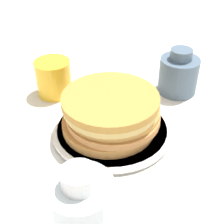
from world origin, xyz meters
name	(u,v)px	position (x,y,z in m)	size (l,w,h in m)	color
ground_plane	(111,142)	(0.00, 0.00, 0.00)	(4.00, 4.00, 0.00)	silver
plate	(112,129)	(-0.02, 0.02, 0.01)	(0.23, 0.23, 0.01)	white
pancake_stack	(111,111)	(-0.02, 0.02, 0.05)	(0.18, 0.18, 0.07)	#BF803F
juice_glass	(54,78)	(-0.20, 0.06, 0.04)	(0.08, 0.08, 0.08)	yellow
cream_jug	(178,74)	(0.01, 0.23, 0.04)	(0.09, 0.09, 0.10)	#4C6075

